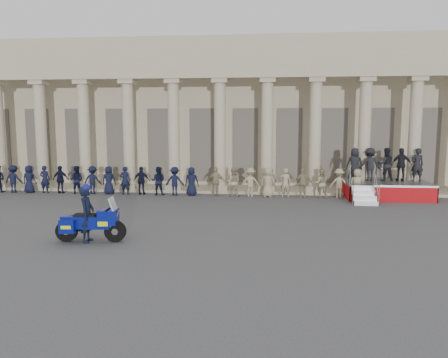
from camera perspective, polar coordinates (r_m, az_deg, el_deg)
ground at (r=17.08m, az=-7.88°, el=-5.99°), size 90.00×90.00×0.00m
building at (r=31.13m, az=-1.56°, el=8.53°), size 40.00×12.50×9.00m
officer_rank at (r=24.04m, az=-9.62°, el=-0.23°), size 23.27×0.58×1.54m
reviewing_stand at (r=24.32m, az=19.92°, el=1.03°), size 4.24×4.07×2.60m
motorcycle at (r=15.14m, az=-16.95°, el=-5.46°), size 2.35×0.98×1.50m
rider at (r=15.11m, az=-17.47°, el=-4.28°), size 0.50×0.71×1.96m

